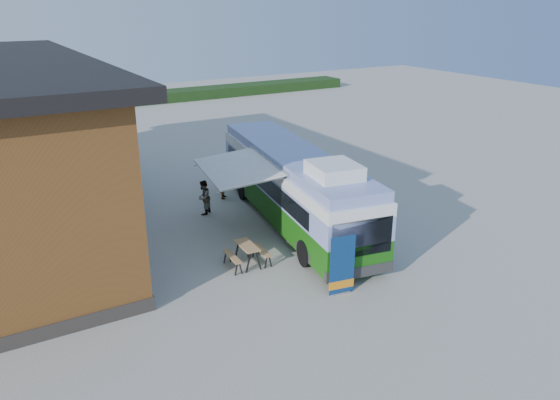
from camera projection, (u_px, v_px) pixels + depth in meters
ground at (314, 265)px, 21.45m from camera, size 100.00×100.00×0.00m
hedge at (173, 96)px, 55.82m from camera, size 40.00×3.00×1.00m
bus at (294, 184)px, 24.87m from camera, size 4.80×13.26×3.99m
awning at (242, 170)px, 23.48m from camera, size 3.64×5.11×0.55m
banner at (342, 270)px, 19.10m from camera, size 0.96×0.29×2.23m
picnic_table at (247, 250)px, 21.23m from camera, size 1.61×1.44×0.88m
person_a at (223, 182)px, 28.37m from camera, size 0.71×0.78×1.79m
person_b at (204, 197)px, 26.27m from camera, size 1.04×1.03×1.69m
slurry_tanker at (93, 162)px, 30.24m from camera, size 3.17×6.07×2.33m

